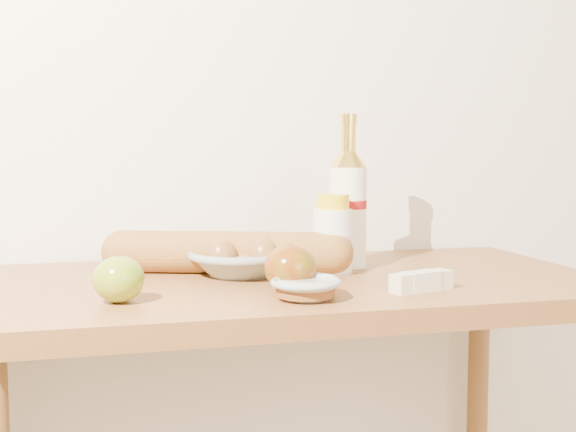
# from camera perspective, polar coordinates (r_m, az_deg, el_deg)

# --- Properties ---
(back_wall) EXTENTS (3.50, 0.02, 2.60)m
(back_wall) POSITION_cam_1_polar(r_m,az_deg,el_deg) (1.67, -3.11, 10.76)
(back_wall) COLOR white
(back_wall) RESTS_ON ground
(table) EXTENTS (1.20, 0.60, 0.90)m
(table) POSITION_cam_1_polar(r_m,az_deg,el_deg) (1.38, -0.31, -9.97)
(table) COLOR #9E6532
(table) RESTS_ON ground
(bourbon_bottle) EXTENTS (0.09, 0.09, 0.31)m
(bourbon_bottle) POSITION_cam_1_polar(r_m,az_deg,el_deg) (1.48, 4.76, 0.84)
(bourbon_bottle) COLOR white
(bourbon_bottle) RESTS_ON table
(cream_bottle) EXTENTS (0.08, 0.08, 0.15)m
(cream_bottle) POSITION_cam_1_polar(r_m,az_deg,el_deg) (1.41, 3.56, -1.63)
(cream_bottle) COLOR white
(cream_bottle) RESTS_ON table
(egg_bowl) EXTENTS (0.24, 0.24, 0.07)m
(egg_bowl) POSITION_cam_1_polar(r_m,az_deg,el_deg) (1.39, -3.62, -3.43)
(egg_bowl) COLOR gray
(egg_bowl) RESTS_ON table
(baguette) EXTENTS (0.50, 0.23, 0.08)m
(baguette) POSITION_cam_1_polar(r_m,az_deg,el_deg) (1.41, -4.89, -2.87)
(baguette) COLOR #A97433
(baguette) RESTS_ON table
(apple_yellowgreen) EXTENTS (0.10, 0.10, 0.07)m
(apple_yellowgreen) POSITION_cam_1_polar(r_m,az_deg,el_deg) (1.17, -13.23, -4.89)
(apple_yellowgreen) COLOR #A39620
(apple_yellowgreen) RESTS_ON table
(apple_redgreen_front) EXTENTS (0.09, 0.09, 0.08)m
(apple_redgreen_front) POSITION_cam_1_polar(r_m,az_deg,el_deg) (1.22, 0.19, -4.13)
(apple_redgreen_front) COLOR #970808
(apple_redgreen_front) RESTS_ON table
(sugar_bowl) EXTENTS (0.14, 0.14, 0.03)m
(sugar_bowl) POSITION_cam_1_polar(r_m,az_deg,el_deg) (1.17, 1.42, -5.74)
(sugar_bowl) COLOR #99A7A0
(sugar_bowl) RESTS_ON table
(syrup_bowl) EXTENTS (0.11, 0.11, 0.03)m
(syrup_bowl) POSITION_cam_1_polar(r_m,az_deg,el_deg) (1.20, 1.49, -5.53)
(syrup_bowl) COLOR #919E99
(syrup_bowl) RESTS_ON table
(butter_stick) EXTENTS (0.12, 0.07, 0.03)m
(butter_stick) POSITION_cam_1_polar(r_m,az_deg,el_deg) (1.25, 10.51, -5.11)
(butter_stick) COLOR beige
(butter_stick) RESTS_ON table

